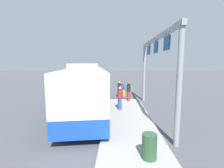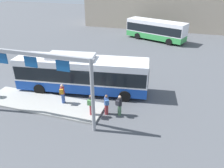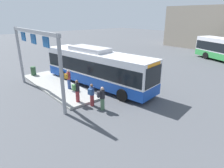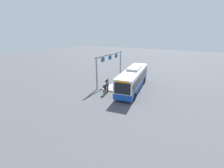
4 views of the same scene
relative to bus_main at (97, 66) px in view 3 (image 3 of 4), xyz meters
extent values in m
plane|color=#4C4F54|center=(0.01, 0.00, -1.81)|extent=(120.00, 120.00, 0.00)
cube|color=#9E9E99|center=(-2.14, -3.03, -1.73)|extent=(10.00, 2.80, 0.16)
cube|color=#1947AD|center=(0.01, 0.00, -1.04)|extent=(11.75, 4.11, 0.85)
cube|color=silver|center=(0.01, 0.00, 0.34)|extent=(11.75, 4.11, 1.90)
cube|color=black|center=(0.01, 0.00, 0.14)|extent=(11.52, 4.12, 1.20)
cube|color=black|center=(5.72, 0.82, 0.24)|extent=(0.34, 2.11, 1.50)
cube|color=#B7B7BC|center=(-0.85, -0.12, 1.47)|extent=(4.24, 2.30, 0.36)
cube|color=orange|center=(5.65, 0.81, 1.09)|extent=(0.37, 1.75, 0.28)
cylinder|color=black|center=(3.75, 1.75, -1.31)|extent=(1.03, 0.44, 1.00)
cylinder|color=black|center=(4.09, -0.63, -1.31)|extent=(1.03, 0.44, 1.00)
cylinder|color=black|center=(-3.68, 0.68, -1.31)|extent=(1.03, 0.44, 1.00)
cylinder|color=black|center=(-3.34, -1.69, -1.31)|extent=(1.03, 0.44, 1.00)
cylinder|color=black|center=(2.19, 21.23, -1.31)|extent=(1.04, 0.64, 1.00)
cylinder|color=black|center=(1.32, 18.99, -1.31)|extent=(1.04, 0.64, 1.00)
cylinder|color=maroon|center=(3.22, -2.81, -1.39)|extent=(0.38, 0.38, 0.85)
cylinder|color=#334C8C|center=(3.22, -2.81, -0.66)|extent=(0.46, 0.46, 0.60)
sphere|color=brown|center=(3.22, -2.81, -0.25)|extent=(0.22, 0.22, 0.22)
cube|color=#335993|center=(3.35, -3.04, -0.63)|extent=(0.33, 0.29, 0.40)
cylinder|color=#476B4C|center=(4.19, -2.63, -1.39)|extent=(0.36, 0.36, 0.85)
cylinder|color=black|center=(4.19, -2.63, -0.66)|extent=(0.44, 0.44, 0.60)
sphere|color=tan|center=(4.19, -2.63, -0.25)|extent=(0.22, 0.22, 0.22)
cube|color=#26262D|center=(4.10, -2.87, -0.63)|extent=(0.33, 0.27, 0.40)
cylinder|color=maroon|center=(2.26, -3.41, -1.23)|extent=(0.30, 0.30, 0.85)
cylinder|color=black|center=(2.26, -3.41, -0.50)|extent=(0.36, 0.36, 0.60)
sphere|color=brown|center=(2.26, -3.41, -0.09)|extent=(0.22, 0.22, 0.22)
cube|color=#4C8447|center=(2.24, -3.67, -0.47)|extent=(0.29, 0.20, 0.40)
cylinder|color=#334C8C|center=(-0.54, -2.57, -1.23)|extent=(0.34, 0.34, 0.85)
cylinder|color=maroon|center=(-0.54, -2.57, -0.50)|extent=(0.41, 0.41, 0.60)
sphere|color=tan|center=(-0.54, -2.57, -0.09)|extent=(0.22, 0.22, 0.22)
cube|color=#BF7F1E|center=(-0.48, -2.82, -0.47)|extent=(0.31, 0.24, 0.40)
cylinder|color=gray|center=(-5.32, -4.87, 0.79)|extent=(0.24, 0.24, 5.20)
cylinder|color=gray|center=(3.03, -4.87, 0.79)|extent=(0.24, 0.24, 5.20)
cube|color=gray|center=(-1.14, -4.87, 3.24)|extent=(8.75, 0.20, 0.24)
cube|color=#144C8C|center=(-3.44, -4.87, 2.69)|extent=(0.90, 0.08, 0.70)
cube|color=#144C8C|center=(-1.14, -4.87, 2.69)|extent=(0.90, 0.08, 0.70)
cube|color=#144C8C|center=(1.15, -4.87, 2.69)|extent=(0.90, 0.08, 0.70)
cylinder|color=#2D5133|center=(-6.55, -3.48, -1.20)|extent=(0.52, 0.52, 0.90)
camera|label=1|loc=(-11.89, -2.31, 1.69)|focal=25.87mm
camera|label=2|loc=(7.60, -15.53, 7.63)|focal=34.21mm
camera|label=3|loc=(13.70, -9.93, 4.38)|focal=30.92mm
camera|label=4|loc=(21.97, 8.44, 7.01)|focal=24.69mm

